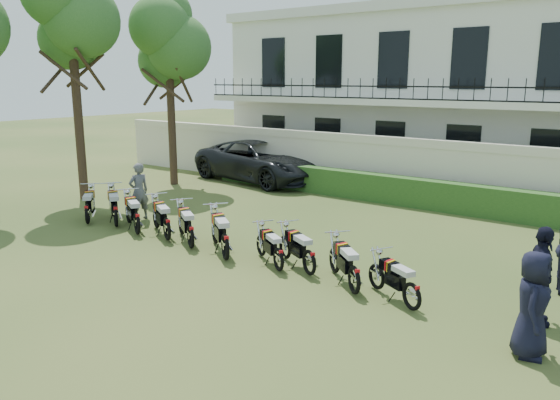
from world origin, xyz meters
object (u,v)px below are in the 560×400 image
at_px(suv, 261,161).
at_px(motorcycle_4, 190,231).
at_px(motorcycle_6, 279,254).
at_px(inspector, 139,191).
at_px(tree_west_mid, 70,11).
at_px(motorcycle_8, 354,273).
at_px(motorcycle_5, 225,240).
at_px(motorcycle_9, 412,290).
at_px(motorcycle_3, 167,223).
at_px(officer_0, 533,304).
at_px(motorcycle_0, 87,209).
at_px(motorcycle_2, 137,218).
at_px(officer_2, 541,276).
at_px(motorcycle_1, 115,211).
at_px(motorcycle_7, 309,256).
at_px(tree_west_near, 169,40).

bearing_deg(suv, motorcycle_4, -143.57).
distance_m(motorcycle_6, inspector, 6.59).
relative_size(tree_west_mid, motorcycle_6, 5.75).
xyz_separation_m(motorcycle_8, suv, (-9.61, 8.86, 0.41)).
height_order(motorcycle_5, motorcycle_9, motorcycle_5).
bearing_deg(motorcycle_3, motorcycle_8, -64.02).
distance_m(inspector, officer_0, 12.20).
bearing_deg(officer_0, motorcycle_6, 73.18).
relative_size(motorcycle_3, officer_0, 1.03).
height_order(motorcycle_0, motorcycle_2, motorcycle_2).
bearing_deg(motorcycle_4, officer_0, -61.59).
relative_size(suv, officer_2, 3.48).
height_order(motorcycle_4, suv, suv).
distance_m(motorcycle_1, motorcycle_9, 9.60).
bearing_deg(motorcycle_9, motorcycle_7, 109.92).
bearing_deg(motorcycle_5, tree_west_mid, 113.38).
relative_size(motorcycle_8, inspector, 0.83).
bearing_deg(motorcycle_6, officer_2, -51.56).
xyz_separation_m(motorcycle_4, officer_2, (8.30, 0.67, 0.42)).
height_order(tree_west_near, motorcycle_1, tree_west_near).
relative_size(motorcycle_4, officer_2, 0.94).
bearing_deg(inspector, motorcycle_0, -16.02).
bearing_deg(motorcycle_6, motorcycle_7, -42.50).
bearing_deg(motorcycle_8, motorcycle_5, 130.63).
relative_size(motorcycle_0, motorcycle_8, 1.02).
height_order(motorcycle_4, officer_2, officer_2).
relative_size(tree_west_mid, motorcycle_7, 5.26).
bearing_deg(tree_west_near, motorcycle_7, -28.08).
bearing_deg(motorcycle_3, motorcycle_0, 123.50).
relative_size(motorcycle_8, officer_0, 0.85).
bearing_deg(motorcycle_6, officer_0, -65.57).
bearing_deg(motorcycle_7, motorcycle_8, -76.92).
relative_size(motorcycle_0, inspector, 0.84).
xyz_separation_m(motorcycle_5, motorcycle_9, (4.87, -0.04, -0.10)).
bearing_deg(motorcycle_7, motorcycle_4, 121.37).
xyz_separation_m(motorcycle_4, motorcycle_8, (4.96, -0.15, -0.02)).
distance_m(motorcycle_8, motorcycle_9, 1.28).
distance_m(motorcycle_4, motorcycle_5, 1.38).
relative_size(motorcycle_3, motorcycle_9, 1.16).
bearing_deg(motorcycle_0, motorcycle_1, -31.30).
xyz_separation_m(tree_west_near, motorcycle_8, (12.12, -6.10, -5.41)).
bearing_deg(motorcycle_6, tree_west_near, 90.86).
bearing_deg(motorcycle_1, motorcycle_6, -58.49).
distance_m(motorcycle_0, motorcycle_2, 2.15).
relative_size(motorcycle_0, motorcycle_2, 0.83).
bearing_deg(motorcycle_2, inspector, 76.94).
relative_size(motorcycle_0, motorcycle_3, 0.84).
height_order(motorcycle_3, inspector, inspector).
relative_size(motorcycle_9, officer_0, 0.89).
bearing_deg(officer_2, motorcycle_5, 78.71).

